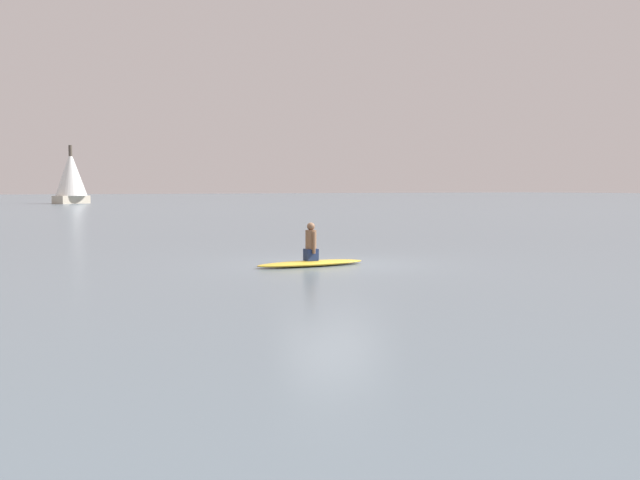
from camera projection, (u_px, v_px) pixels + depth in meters
ground_plane at (334, 265)px, 18.32m from camera, size 400.00×400.00×0.00m
surfboard at (311, 263)px, 17.96m from camera, size 2.87×0.70×0.14m
person_paddler at (311, 243)px, 17.93m from camera, size 0.31×0.40×0.93m
sailboat_center_horizon at (71, 176)px, 86.63m from camera, size 5.13×5.13×6.88m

